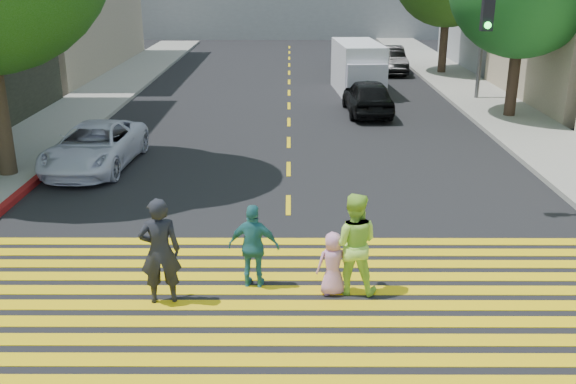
{
  "coord_description": "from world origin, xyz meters",
  "views": [
    {
      "loc": [
        0.03,
        -8.9,
        5.59
      ],
      "look_at": [
        0.0,
        3.0,
        1.4
      ],
      "focal_mm": 40.0,
      "sensor_mm": 36.0,
      "label": 1
    }
  ],
  "objects_px": {
    "pedestrian_woman": "(353,243)",
    "pedestrian_man": "(160,251)",
    "dark_car_parked": "(389,60)",
    "white_sedan": "(95,146)",
    "white_van": "(358,70)",
    "dark_car_near": "(368,97)",
    "pedestrian_extra": "(254,246)",
    "silver_car": "(348,55)",
    "pedestrian_child": "(333,264)"
  },
  "relations": [
    {
      "from": "pedestrian_man",
      "to": "white_sedan",
      "type": "relative_size",
      "value": 0.42
    },
    {
      "from": "pedestrian_man",
      "to": "white_van",
      "type": "bearing_deg",
      "value": -115.24
    },
    {
      "from": "pedestrian_woman",
      "to": "pedestrian_extra",
      "type": "distance_m",
      "value": 1.79
    },
    {
      "from": "white_van",
      "to": "white_sedan",
      "type": "bearing_deg",
      "value": -131.3
    },
    {
      "from": "dark_car_near",
      "to": "dark_car_parked",
      "type": "xyz_separation_m",
      "value": [
        2.4,
        10.63,
        0.0
      ]
    },
    {
      "from": "pedestrian_child",
      "to": "pedestrian_extra",
      "type": "relative_size",
      "value": 0.74
    },
    {
      "from": "dark_car_parked",
      "to": "white_van",
      "type": "bearing_deg",
      "value": -111.28
    },
    {
      "from": "white_sedan",
      "to": "pedestrian_extra",
      "type": "bearing_deg",
      "value": -52.4
    },
    {
      "from": "pedestrian_extra",
      "to": "silver_car",
      "type": "bearing_deg",
      "value": -91.25
    },
    {
      "from": "white_van",
      "to": "pedestrian_extra",
      "type": "bearing_deg",
      "value": -105.39
    },
    {
      "from": "pedestrian_woman",
      "to": "pedestrian_child",
      "type": "xyz_separation_m",
      "value": [
        -0.36,
        -0.09,
        -0.35
      ]
    },
    {
      "from": "pedestrian_extra",
      "to": "white_sedan",
      "type": "relative_size",
      "value": 0.35
    },
    {
      "from": "dark_car_parked",
      "to": "white_sedan",
      "type": "bearing_deg",
      "value": -122.68
    },
    {
      "from": "pedestrian_extra",
      "to": "dark_car_near",
      "type": "height_order",
      "value": "pedestrian_extra"
    },
    {
      "from": "pedestrian_man",
      "to": "pedestrian_woman",
      "type": "xyz_separation_m",
      "value": [
        3.36,
        0.39,
        -0.03
      ]
    },
    {
      "from": "pedestrian_woman",
      "to": "white_van",
      "type": "xyz_separation_m",
      "value": [
        2.04,
        19.28,
        0.16
      ]
    },
    {
      "from": "pedestrian_man",
      "to": "dark_car_parked",
      "type": "xyz_separation_m",
      "value": [
        7.74,
        25.86,
        -0.25
      ]
    },
    {
      "from": "white_van",
      "to": "pedestrian_child",
      "type": "bearing_deg",
      "value": -101.15
    },
    {
      "from": "white_sedan",
      "to": "white_van",
      "type": "relative_size",
      "value": 0.91
    },
    {
      "from": "pedestrian_child",
      "to": "dark_car_parked",
      "type": "relative_size",
      "value": 0.27
    },
    {
      "from": "pedestrian_woman",
      "to": "dark_car_parked",
      "type": "relative_size",
      "value": 0.43
    },
    {
      "from": "pedestrian_extra",
      "to": "silver_car",
      "type": "distance_m",
      "value": 28.55
    },
    {
      "from": "pedestrian_man",
      "to": "dark_car_near",
      "type": "distance_m",
      "value": 16.14
    },
    {
      "from": "dark_car_parked",
      "to": "silver_car",
      "type": "bearing_deg",
      "value": 123.3
    },
    {
      "from": "dark_car_parked",
      "to": "white_van",
      "type": "relative_size",
      "value": 0.87
    },
    {
      "from": "pedestrian_child",
      "to": "dark_car_parked",
      "type": "height_order",
      "value": "dark_car_parked"
    },
    {
      "from": "pedestrian_extra",
      "to": "dark_car_near",
      "type": "bearing_deg",
      "value": -97.24
    },
    {
      "from": "dark_car_parked",
      "to": "pedestrian_woman",
      "type": "bearing_deg",
      "value": -100.33
    },
    {
      "from": "white_sedan",
      "to": "dark_car_parked",
      "type": "bearing_deg",
      "value": 61.31
    },
    {
      "from": "dark_car_parked",
      "to": "pedestrian_extra",
      "type": "bearing_deg",
      "value": -104.27
    },
    {
      "from": "pedestrian_child",
      "to": "dark_car_near",
      "type": "bearing_deg",
      "value": -110.32
    },
    {
      "from": "pedestrian_child",
      "to": "silver_car",
      "type": "height_order",
      "value": "silver_car"
    },
    {
      "from": "pedestrian_man",
      "to": "pedestrian_extra",
      "type": "relative_size",
      "value": 1.22
    },
    {
      "from": "pedestrian_child",
      "to": "white_sedan",
      "type": "distance_m",
      "value": 10.05
    },
    {
      "from": "dark_car_near",
      "to": "white_van",
      "type": "xyz_separation_m",
      "value": [
        0.06,
        4.44,
        0.38
      ]
    },
    {
      "from": "pedestrian_woman",
      "to": "pedestrian_child",
      "type": "relative_size",
      "value": 1.6
    },
    {
      "from": "pedestrian_child",
      "to": "silver_car",
      "type": "xyz_separation_m",
      "value": [
        2.75,
        28.53,
        0.01
      ]
    },
    {
      "from": "white_sedan",
      "to": "silver_car",
      "type": "xyz_separation_m",
      "value": [
        9.21,
        20.82,
        -0.04
      ]
    },
    {
      "from": "pedestrian_man",
      "to": "dark_car_near",
      "type": "bearing_deg",
      "value": -119.2
    },
    {
      "from": "pedestrian_extra",
      "to": "dark_car_near",
      "type": "xyz_separation_m",
      "value": [
        3.75,
        14.65,
        -0.08
      ]
    },
    {
      "from": "pedestrian_extra",
      "to": "silver_car",
      "type": "relative_size",
      "value": 0.38
    },
    {
      "from": "dark_car_parked",
      "to": "white_van",
      "type": "height_order",
      "value": "white_van"
    },
    {
      "from": "pedestrian_woman",
      "to": "pedestrian_man",
      "type": "bearing_deg",
      "value": 14.23
    },
    {
      "from": "dark_car_near",
      "to": "dark_car_parked",
      "type": "bearing_deg",
      "value": -104.66
    },
    {
      "from": "pedestrian_extra",
      "to": "white_sedan",
      "type": "bearing_deg",
      "value": -48.68
    },
    {
      "from": "white_sedan",
      "to": "silver_car",
      "type": "height_order",
      "value": "white_sedan"
    },
    {
      "from": "pedestrian_man",
      "to": "pedestrian_extra",
      "type": "xyz_separation_m",
      "value": [
        1.58,
        0.58,
        -0.17
      ]
    },
    {
      "from": "pedestrian_child",
      "to": "pedestrian_man",
      "type": "bearing_deg",
      "value": -5.64
    },
    {
      "from": "pedestrian_man",
      "to": "pedestrian_extra",
      "type": "height_order",
      "value": "pedestrian_man"
    },
    {
      "from": "silver_car",
      "to": "dark_car_parked",
      "type": "xyz_separation_m",
      "value": [
        1.99,
        -2.97,
        0.12
      ]
    }
  ]
}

